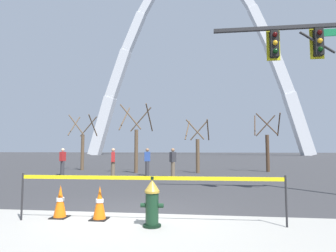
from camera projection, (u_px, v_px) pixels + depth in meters
The scene contains 15 objects.
ground_plane at pixel (134, 215), 6.56m from camera, with size 240.00×240.00×0.00m, color #333335.
fire_hydrant at pixel (152, 203), 5.60m from camera, with size 0.46×0.48×0.99m.
caution_tape_barrier at pixel (148, 189), 5.84m from camera, with size 5.58×0.17×1.02m.
traffic_cone_by_hydrant at pixel (60, 202), 6.31m from camera, with size 0.36×0.36×0.73m.
traffic_cone_mid_sidewalk at pixel (100, 203), 6.14m from camera, with size 0.36×0.36×0.73m.
traffic_signal_gantry at pixel (328, 71), 9.12m from camera, with size 5.02×0.44×6.00m.
monument_arch at pixel (196, 64), 72.03m from camera, with size 56.00×2.75×53.37m.
tree_far_left at pixel (83, 146), 20.83m from camera, with size 1.87×1.88×4.06m.
tree_left_mid at pixel (136, 143), 18.32m from camera, with size 2.03×2.04×4.42m.
tree_center_left at pixel (198, 149), 18.19m from camera, with size 1.60×1.61×3.44m.
tree_center_right at pixel (267, 146), 19.17m from camera, with size 1.83×1.84×3.96m.
pedestrian_walking_left at pixel (173, 162), 15.27m from camera, with size 0.36×0.39×1.59m.
pedestrian_standing_center at pixel (113, 162), 15.38m from camera, with size 0.30×0.39×1.59m.
pedestrian_walking_right at pixel (147, 162), 16.22m from camera, with size 0.38×0.27×1.59m.
pedestrian_near_trees at pixel (63, 161), 16.56m from camera, with size 0.26×0.37×1.59m.
Camera 1 is at (1.62, -6.56, 1.54)m, focal length 30.03 mm.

